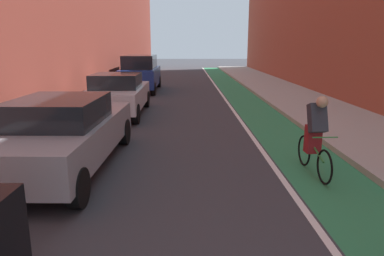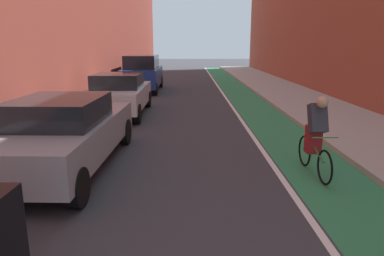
% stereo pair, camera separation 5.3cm
% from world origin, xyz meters
% --- Properties ---
extents(ground_plane, '(98.76, 98.76, 0.00)m').
position_xyz_m(ground_plane, '(0.00, 18.45, 0.00)').
color(ground_plane, '#38383D').
extents(bike_lane_paint, '(1.60, 44.89, 0.00)m').
position_xyz_m(bike_lane_paint, '(2.77, 20.45, 0.00)').
color(bike_lane_paint, '#2D8451').
rests_on(bike_lane_paint, ground).
extents(lane_divider_stripe, '(0.12, 44.89, 0.00)m').
position_xyz_m(lane_divider_stripe, '(1.87, 20.45, 0.00)').
color(lane_divider_stripe, white).
rests_on(lane_divider_stripe, ground).
extents(sidewalk_right, '(3.27, 44.89, 0.14)m').
position_xyz_m(sidewalk_right, '(5.20, 20.45, 0.07)').
color(sidewalk_right, '#A8A59E').
rests_on(sidewalk_right, ground).
extents(parked_sedan_silver, '(2.01, 4.84, 1.53)m').
position_xyz_m(parked_sedan_silver, '(-2.52, 10.09, 0.79)').
color(parked_sedan_silver, '#9EA0A8').
rests_on(parked_sedan_silver, ground).
extents(parked_sedan_white, '(1.93, 4.29, 1.53)m').
position_xyz_m(parked_sedan_white, '(-2.52, 15.93, 0.79)').
color(parked_sedan_white, silver).
rests_on(parked_sedan_white, ground).
extents(parked_suv_blue, '(1.93, 4.67, 1.98)m').
position_xyz_m(parked_suv_blue, '(-2.52, 22.71, 1.02)').
color(parked_suv_blue, navy).
rests_on(parked_suv_blue, ground).
extents(cyclist_mid, '(0.48, 1.71, 1.61)m').
position_xyz_m(cyclist_mid, '(2.55, 9.72, 0.81)').
color(cyclist_mid, black).
rests_on(cyclist_mid, ground).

